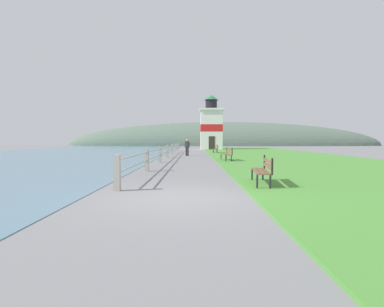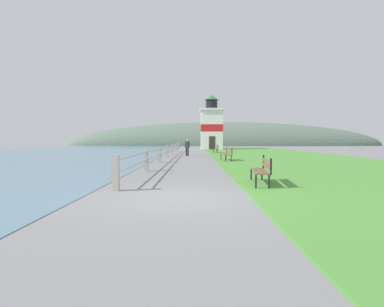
# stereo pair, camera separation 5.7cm
# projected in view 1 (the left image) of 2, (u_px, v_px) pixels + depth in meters

# --- Properties ---
(ground_plane) EXTENTS (160.00, 160.00, 0.00)m
(ground_plane) POSITION_uv_depth(u_px,v_px,m) (177.00, 198.00, 7.57)
(ground_plane) COLOR slate
(grass_verge) EXTENTS (12.00, 58.54, 0.06)m
(grass_verge) POSITION_uv_depth(u_px,v_px,m) (277.00, 156.00, 27.01)
(grass_verge) COLOR #4C8E38
(grass_verge) RESTS_ON ground_plane
(water_strip) EXTENTS (24.00, 93.66, 0.01)m
(water_strip) POSITION_uv_depth(u_px,v_px,m) (31.00, 156.00, 27.17)
(water_strip) COLOR slate
(water_strip) RESTS_ON ground_plane
(seawall_railing) EXTENTS (0.18, 32.35, 1.04)m
(seawall_railing) POSITION_uv_depth(u_px,v_px,m) (167.00, 150.00, 24.63)
(seawall_railing) COLOR #A8A399
(seawall_railing) RESTS_ON ground_plane
(park_bench_near) EXTENTS (0.69, 1.96, 0.94)m
(park_bench_near) POSITION_uv_depth(u_px,v_px,m) (263.00, 169.00, 9.54)
(park_bench_near) COLOR brown
(park_bench_near) RESTS_ON ground_plane
(park_bench_midway) EXTENTS (0.61, 2.00, 0.94)m
(park_bench_midway) POSITION_uv_depth(u_px,v_px,m) (227.00, 153.00, 20.55)
(park_bench_midway) COLOR brown
(park_bench_midway) RESTS_ON ground_plane
(park_bench_far) EXTENTS (0.49, 1.67, 0.94)m
(park_bench_far) POSITION_uv_depth(u_px,v_px,m) (216.00, 148.00, 32.82)
(park_bench_far) COLOR brown
(park_bench_far) RESTS_ON ground_plane
(lighthouse) EXTENTS (3.70, 3.70, 8.27)m
(lighthouse) POSITION_uv_depth(u_px,v_px,m) (211.00, 126.00, 45.60)
(lighthouse) COLOR white
(lighthouse) RESTS_ON ground_plane
(person_strolling) EXTENTS (0.43, 0.36, 1.55)m
(person_strolling) POSITION_uv_depth(u_px,v_px,m) (187.00, 147.00, 27.34)
(person_strolling) COLOR #28282D
(person_strolling) RESTS_ON ground_plane
(distant_hillside) EXTENTS (80.00, 16.00, 12.00)m
(distant_hillside) POSITION_uv_depth(u_px,v_px,m) (224.00, 146.00, 76.47)
(distant_hillside) COLOR #566B5B
(distant_hillside) RESTS_ON ground_plane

